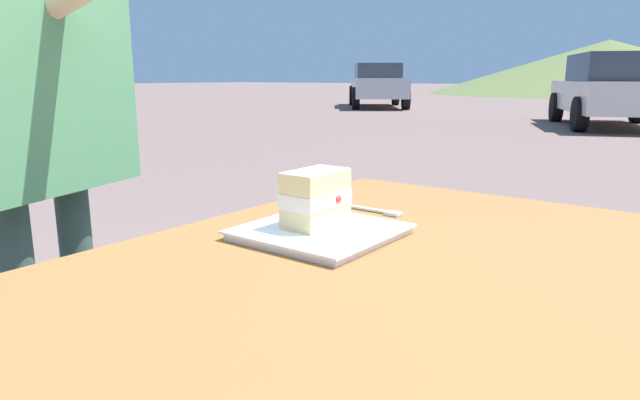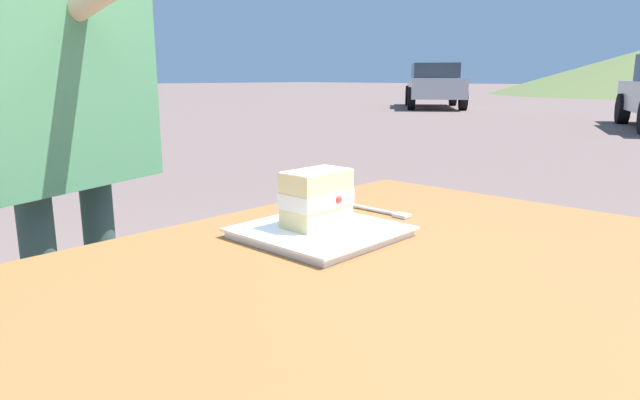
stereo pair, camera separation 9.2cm
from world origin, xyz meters
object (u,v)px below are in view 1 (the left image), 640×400
Objects in this scene: cake_slice at (316,198)px; parked_car_near at (615,89)px; dessert_plate at (320,232)px; diner_person at (28,66)px; parked_car_far at (377,84)px; dessert_fork at (368,209)px; patio_table at (463,353)px.

cake_slice is 0.03× the size of parked_car_near.
parked_car_near is at bearing -172.22° from dessert_plate.
diner_person is 18.05m from parked_car_far.
diner_person is (0.18, -0.56, 0.22)m from cake_slice.
parked_car_far reaches higher than dessert_plate.
parked_car_near reaches higher than cake_slice.
diner_person is at bearing -72.92° from dessert_plate.
cake_slice is (-0.01, -0.01, 0.06)m from dessert_plate.
dessert_fork is 0.04× the size of parked_car_near.
dessert_plate is at bearing 9.33° from dessert_fork.
parked_car_near is (-11.81, -1.60, -0.03)m from cake_slice.
parked_car_far is at bearing -148.19° from patio_table.
cake_slice is at bearing -115.49° from dessert_plate.
patio_table is at bearing 97.94° from diner_person.
dessert_plate is at bearing 31.15° from parked_car_far.
parked_car_far is at bearing -148.88° from cake_slice.
dessert_fork is 18.00m from parked_car_far.
dessert_plate is 0.16× the size of diner_person.
parked_car_far reaches higher than patio_table.
cake_slice is at bearing 31.12° from parked_car_far.
dessert_plate is 0.06× the size of parked_car_near.
diner_person is at bearing -71.85° from cake_slice.
parked_car_near is at bearing 64.29° from parked_car_far.
parked_car_near is (-11.99, -1.04, -0.25)m from diner_person.
patio_table is 0.95m from diner_person.
cake_slice is at bearing -102.11° from patio_table.
dessert_plate is at bearing 7.78° from parked_car_near.
dessert_fork is 0.72m from diner_person.
parked_car_near reaches higher than dessert_fork.
dessert_fork is at bearing 125.08° from diner_person.
parked_car_near reaches higher than parked_car_far.
dessert_plate is 0.05× the size of parked_car_far.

